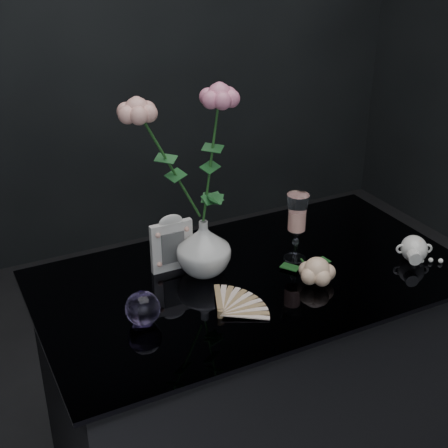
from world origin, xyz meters
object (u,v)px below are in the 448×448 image
wine_glass (296,228)px  loose_rose (317,271)px  vase (204,247)px  paperweight (143,308)px  pearl_jar (414,248)px  picture_frame (171,242)px

wine_glass → loose_rose: size_ratio=0.93×
vase → paperweight: vase is taller
vase → pearl_jar: 0.54m
vase → loose_rose: size_ratio=0.72×
wine_glass → picture_frame: 0.31m
paperweight → vase: bearing=33.0°
paperweight → pearl_jar: bearing=-4.0°
vase → picture_frame: (-0.06, 0.05, 0.01)m
pearl_jar → wine_glass: bearing=178.8°
picture_frame → pearl_jar: picture_frame is taller
vase → pearl_jar: vase is taller
wine_glass → paperweight: bearing=-168.8°
picture_frame → loose_rose: 0.36m
wine_glass → vase: bearing=168.6°
vase → picture_frame: picture_frame is taller
wine_glass → picture_frame: size_ratio=1.21×
paperweight → loose_rose: (0.43, -0.03, -0.00)m
pearl_jar → picture_frame: bearing=-176.6°
pearl_jar → paperweight: bearing=-158.1°
picture_frame → loose_rose: (0.28, -0.22, -0.04)m
wine_glass → picture_frame: (-0.30, 0.10, -0.02)m
wine_glass → loose_rose: bearing=-97.3°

